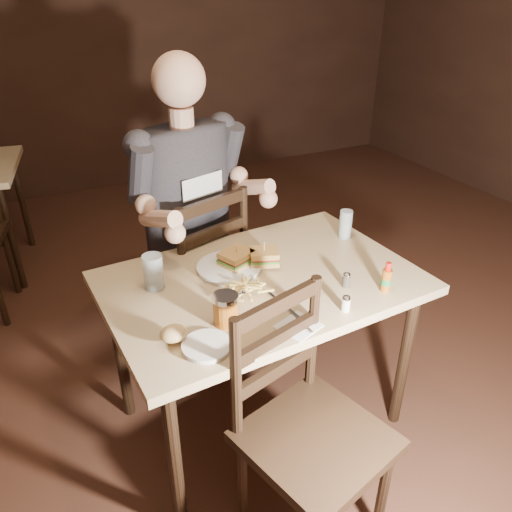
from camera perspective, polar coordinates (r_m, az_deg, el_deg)
name	(u,v)px	position (r m, az deg, el deg)	size (l,w,h in m)	color
room_shell	(350,122)	(1.81, 10.71, 14.83)	(7.00, 7.00, 7.00)	black
main_table	(261,295)	(2.06, 0.63, -4.45)	(1.28, 0.89, 0.77)	tan
chair_far	(192,274)	(2.60, -7.38, -2.11)	(0.45, 0.50, 0.98)	black
chair_near	(316,440)	(1.79, 6.89, -20.16)	(0.44, 0.48, 0.96)	black
diner	(191,176)	(2.32, -7.42, 9.01)	(0.62, 0.48, 1.07)	#2F2E33
dinner_plate	(229,268)	(2.08, -3.09, -1.39)	(0.26, 0.26, 0.01)	white
sandwich_left	(264,252)	(2.07, 0.93, 0.41)	(0.12, 0.10, 0.10)	#DDA853
sandwich_right	(236,253)	(2.06, -2.26, 0.30)	(0.13, 0.11, 0.11)	#DDA853
fries_pile	(248,286)	(1.91, -0.92, -3.48)	(0.25, 0.18, 0.04)	#EECE6B
ketchup_dollop	(274,260)	(2.11, 2.07, -0.44)	(0.04, 0.04, 0.01)	maroon
glass_left	(154,272)	(1.96, -11.63, -1.80)	(0.08, 0.08, 0.14)	silver
glass_right	(346,224)	(2.35, 10.20, 3.59)	(0.06, 0.06, 0.13)	silver
hot_sauce	(387,277)	(1.98, 14.72, -2.31)	(0.04, 0.04, 0.13)	#8E4810
salt_shaker	(346,304)	(1.85, 10.23, -5.39)	(0.03, 0.03, 0.06)	white
pepper_shaker	(346,280)	(1.99, 10.28, -2.74)	(0.03, 0.03, 0.06)	#38332D
syrup_dispenser	(226,309)	(1.74, -3.49, -6.10)	(0.09, 0.09, 0.12)	#8E4810
napkin	(299,326)	(1.76, 4.88, -7.97)	(0.13, 0.12, 0.00)	white
knife	(283,305)	(1.86, 3.13, -5.59)	(0.01, 0.21, 0.01)	silver
fork	(300,320)	(1.78, 5.04, -7.35)	(0.01, 0.16, 0.00)	silver
side_plate	(207,347)	(1.67, -5.64, -10.30)	(0.16, 0.16, 0.01)	white
bread_roll	(173,333)	(1.68, -9.42, -8.73)	(0.09, 0.08, 0.06)	#DCAF69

